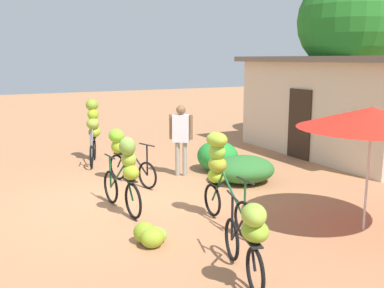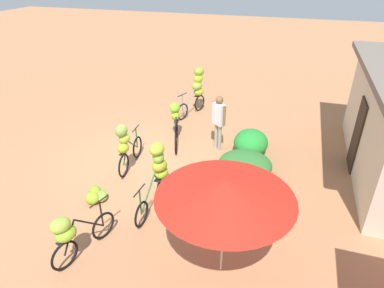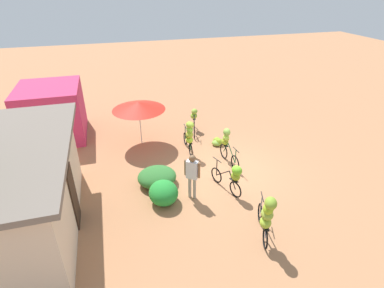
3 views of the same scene
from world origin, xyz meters
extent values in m
plane|color=#B0764E|center=(0.00, 0.00, 0.00)|extent=(60.00, 60.00, 0.00)
cube|color=beige|center=(-1.50, 7.13, 1.38)|extent=(5.76, 2.67, 2.76)
cube|color=#72665B|center=(-1.50, 7.13, 2.84)|extent=(6.26, 3.17, 0.16)
cube|color=#332319|center=(-1.50, 5.77, 1.00)|extent=(0.90, 0.06, 2.00)
cube|color=#C82E5A|center=(5.20, 7.05, 1.27)|extent=(3.20, 2.80, 2.53)
ellipsoid|color=#258D33|center=(-1.31, 2.93, 0.39)|extent=(1.14, 1.02, 0.79)
ellipsoid|color=#30712F|center=(-0.17, 2.96, 0.31)|extent=(1.37, 1.47, 0.62)
cylinder|color=beige|center=(3.22, 3.10, 1.01)|extent=(0.04, 0.04, 2.01)
cone|color=red|center=(3.22, 3.10, 1.91)|extent=(2.39, 2.39, 0.35)
torus|color=black|center=(-3.09, 0.13, 0.31)|extent=(0.61, 0.25, 0.63)
torus|color=black|center=(-4.11, 0.49, 0.31)|extent=(0.61, 0.25, 0.63)
cylinder|color=slate|center=(-3.93, 0.42, 0.62)|extent=(0.40, 0.17, 0.64)
cylinder|color=slate|center=(-3.42, 0.25, 0.62)|extent=(0.70, 0.27, 0.65)
cylinder|color=black|center=(-3.09, 0.13, 0.97)|extent=(0.48, 0.19, 0.03)
cylinder|color=slate|center=(-3.09, 0.13, 0.64)|extent=(0.04, 0.04, 0.66)
cube|color=black|center=(-4.00, 0.45, 0.66)|extent=(0.39, 0.25, 0.02)
ellipsoid|color=#97B730|center=(-3.99, 0.48, 0.82)|extent=(0.53, 0.49, 0.30)
ellipsoid|color=#92AD3A|center=(-3.93, 0.43, 1.06)|extent=(0.53, 0.48, 0.32)
ellipsoid|color=#95BE24|center=(-3.99, 0.46, 1.32)|extent=(0.47, 0.45, 0.31)
ellipsoid|color=#82A42E|center=(-4.07, 0.46, 1.57)|extent=(0.53, 0.48, 0.33)
torus|color=black|center=(-0.69, 0.75, 0.31)|extent=(0.60, 0.24, 0.62)
torus|color=black|center=(-1.72, 0.40, 0.31)|extent=(0.60, 0.24, 0.62)
cylinder|color=black|center=(-1.54, 0.47, 0.60)|extent=(0.40, 0.16, 0.60)
cylinder|color=black|center=(-1.02, 0.64, 0.60)|extent=(0.71, 0.27, 0.61)
cylinder|color=black|center=(-0.69, 0.75, 1.00)|extent=(0.48, 0.19, 0.03)
cylinder|color=black|center=(-0.69, 0.75, 0.65)|extent=(0.04, 0.04, 0.69)
cube|color=black|center=(-1.62, 0.44, 0.65)|extent=(0.39, 0.25, 0.02)
ellipsoid|color=#8CAA26|center=(-1.63, 0.40, 0.82)|extent=(0.44, 0.41, 0.32)
ellipsoid|color=#75C627|center=(-1.65, 0.38, 1.08)|extent=(0.47, 0.40, 0.33)
torus|color=black|center=(-0.12, -0.26, 0.33)|extent=(0.66, 0.11, 0.66)
torus|color=black|center=(0.91, -0.17, 0.33)|extent=(0.66, 0.11, 0.66)
cylinder|color=#19592D|center=(0.73, -0.18, 0.62)|extent=(0.40, 0.07, 0.60)
cylinder|color=#19592D|center=(0.22, -0.23, 0.62)|extent=(0.70, 0.10, 0.61)
cylinder|color=black|center=(-0.12, -0.26, 0.96)|extent=(0.50, 0.07, 0.03)
cylinder|color=#19592D|center=(-0.12, -0.26, 0.64)|extent=(0.04, 0.04, 0.63)
cube|color=black|center=(0.81, -0.18, 0.69)|extent=(0.37, 0.17, 0.02)
ellipsoid|color=#92AD26|center=(0.84, -0.16, 0.84)|extent=(0.36, 0.29, 0.28)
ellipsoid|color=#96B034|center=(0.73, -0.16, 1.06)|extent=(0.39, 0.33, 0.28)
ellipsoid|color=#78A03D|center=(0.78, -0.20, 1.31)|extent=(0.40, 0.34, 0.33)
torus|color=black|center=(2.54, 1.13, 0.30)|extent=(0.60, 0.07, 0.60)
torus|color=black|center=(1.45, 1.18, 0.30)|extent=(0.60, 0.07, 0.60)
cylinder|color=#19592D|center=(1.64, 1.17, 0.60)|extent=(0.42, 0.05, 0.62)
cylinder|color=#19592D|center=(2.19, 1.15, 0.60)|extent=(0.74, 0.06, 0.63)
cylinder|color=black|center=(2.54, 1.13, 0.95)|extent=(0.50, 0.05, 0.03)
cylinder|color=#19592D|center=(2.54, 1.13, 0.63)|extent=(0.04, 0.04, 0.65)
cube|color=black|center=(1.56, 1.17, 0.63)|extent=(0.37, 0.15, 0.02)
ellipsoid|color=#9CC529|center=(1.53, 1.21, 0.77)|extent=(0.46, 0.40, 0.26)
ellipsoid|color=#97A329|center=(1.58, 1.20, 1.00)|extent=(0.48, 0.43, 0.29)
ellipsoid|color=#86C138|center=(1.59, 1.18, 1.23)|extent=(0.40, 0.35, 0.30)
ellipsoid|color=#96B631|center=(1.61, 1.16, 1.46)|extent=(0.46, 0.38, 0.26)
torus|color=black|center=(3.12, 0.52, 0.30)|extent=(0.60, 0.21, 0.61)
torus|color=black|center=(4.07, 0.25, 0.30)|extent=(0.60, 0.21, 0.61)
cylinder|color=black|center=(3.90, 0.30, 0.62)|extent=(0.37, 0.14, 0.65)
cylinder|color=black|center=(3.43, 0.43, 0.62)|extent=(0.65, 0.22, 0.66)
cylinder|color=black|center=(3.12, 0.52, 0.95)|extent=(0.49, 0.17, 0.03)
cylinder|color=black|center=(3.12, 0.52, 0.63)|extent=(0.04, 0.04, 0.65)
cube|color=black|center=(3.97, 0.28, 0.64)|extent=(0.38, 0.23, 0.02)
ellipsoid|color=#82AB2C|center=(3.97, 0.30, 0.78)|extent=(0.50, 0.45, 0.27)
ellipsoid|color=#91B73C|center=(4.00, 0.26, 1.00)|extent=(0.48, 0.45, 0.28)
ellipsoid|color=#87B441|center=(2.06, -0.26, 0.13)|extent=(0.57, 0.59, 0.25)
ellipsoid|color=#8DAE2A|center=(2.23, -0.34, 0.16)|extent=(0.34, 0.39, 0.32)
ellipsoid|color=#85A626|center=(2.02, -0.38, 0.17)|extent=(0.48, 0.47, 0.34)
cylinder|color=gray|center=(-1.40, 1.83, 0.42)|extent=(0.11, 0.11, 0.85)
cylinder|color=gray|center=(-1.29, 1.98, 0.42)|extent=(0.11, 0.11, 0.85)
cube|color=silver|center=(-1.34, 1.91, 1.18)|extent=(0.40, 0.44, 0.67)
cylinder|color=brown|center=(-1.49, 1.71, 1.22)|extent=(0.08, 0.08, 0.60)
cylinder|color=brown|center=(-1.19, 2.10, 1.22)|extent=(0.08, 0.08, 0.60)
sphere|color=brown|center=(-1.34, 1.91, 1.63)|extent=(0.23, 0.23, 0.23)
camera|label=1|loc=(8.07, -2.70, 2.85)|focal=40.89mm
camera|label=2|loc=(7.65, 3.94, 5.23)|focal=31.31mm
camera|label=3|loc=(-9.67, 4.28, 6.93)|focal=28.34mm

